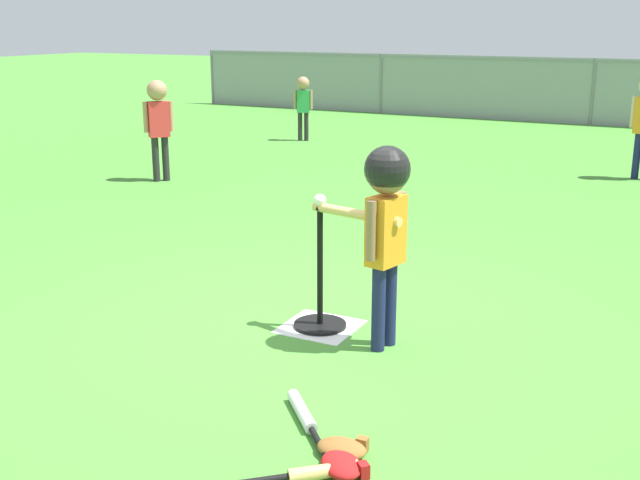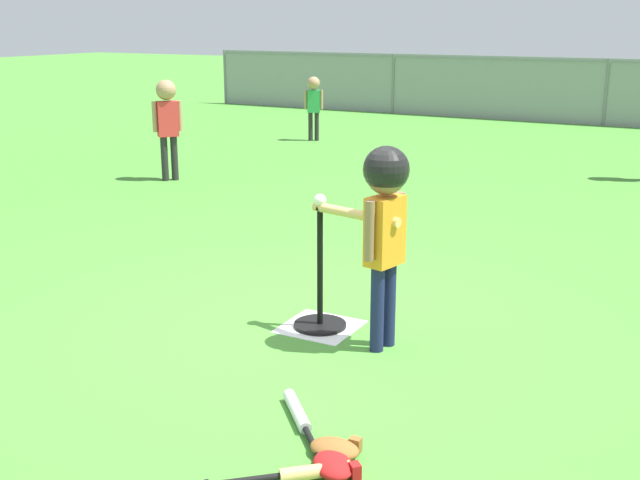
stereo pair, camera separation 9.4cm
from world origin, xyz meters
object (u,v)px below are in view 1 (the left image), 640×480
Objects in this scene: batter_child at (385,206)px; spare_bat_wood at (308,474)px; batting_tee at (320,308)px; spare_bat_silver at (306,418)px; baseball_on_tee at (320,200)px; glove_near_bats at (343,448)px; fielder_deep_left at (158,117)px; fielder_near_right at (303,100)px; glove_by_plate at (342,465)px.

spare_bat_wood is at bearing -79.42° from batter_child.
batting_tee is at bearing 115.44° from spare_bat_wood.
spare_bat_silver is at bearing -87.96° from batter_child.
spare_bat_silver and spare_bat_wood have the same top height.
baseball_on_tee reaches higher than spare_bat_silver.
baseball_on_tee reaches higher than glove_near_bats.
fielder_deep_left is 2.39× the size of spare_bat_wood.
batting_tee is 7.64m from fielder_near_right.
batting_tee is 4.89m from fielder_deep_left.
batter_child is 2.07× the size of spare_bat_silver.
spare_bat_silver is (4.16, -4.26, -0.71)m from fielder_deep_left.
baseball_on_tee is 1.65m from glove_near_bats.
glove_by_plate reaches higher than spare_bat_silver.
batting_tee is at bearing 120.85° from glove_near_bats.
batting_tee reaches higher than glove_by_plate.
spare_bat_wood is (4.39, -4.66, -0.71)m from fielder_deep_left.
baseball_on_tee is 0.33× the size of glove_near_bats.
glove_near_bats is (0.27, -0.17, 0.01)m from spare_bat_silver.
fielder_deep_left reaches higher than glove_near_bats.
spare_bat_silver is 2.49× the size of glove_near_bats.
baseball_on_tee is at bearing 120.35° from glove_by_plate.
baseball_on_tee is 1.82m from spare_bat_wood.
spare_bat_wood is 2.14× the size of glove_near_bats.
batter_child is at bearing -12.76° from baseball_on_tee.
fielder_near_right reaches higher than glove_near_bats.
spare_bat_silver is (0.49, -1.09, -0.76)m from baseball_on_tee.
fielder_near_right is 1.73× the size of spare_bat_silver.
spare_bat_silver is at bearing -61.68° from fielder_near_right.
glove_by_plate is (0.81, -1.38, -0.09)m from batting_tee.
batting_tee is 0.84m from batter_child.
baseball_on_tee is (0.00, 0.00, 0.67)m from batting_tee.
spare_bat_silver is at bearing -66.05° from batting_tee.
baseball_on_tee is at bearing 115.44° from spare_bat_wood.
fielder_deep_left reaches higher than spare_bat_silver.
batting_tee is at bearing 113.95° from spare_bat_silver.
spare_bat_wood is at bearing -60.70° from spare_bat_silver.
spare_bat_silver is (0.49, -1.09, -0.10)m from batting_tee.
baseball_on_tee reaches higher than glove_by_plate.
spare_bat_silver is at bearing -45.69° from fielder_deep_left.
batter_child is 1.01× the size of fielder_deep_left.
batter_child is at bearing -12.76° from batting_tee.
baseball_on_tee is 1.42m from spare_bat_silver.
batting_tee is at bearing 120.35° from glove_by_plate.
baseball_on_tee reaches higher than batting_tee.
batter_child is (0.45, -0.10, 0.03)m from baseball_on_tee.
glove_near_bats is at bearing 79.42° from spare_bat_wood.
fielder_deep_left is at bearing 141.60° from batter_child.
fielder_near_right reaches higher than spare_bat_silver.
baseball_on_tee is 0.15× the size of spare_bat_wood.
glove_by_plate is at bearing -60.76° from fielder_near_right.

